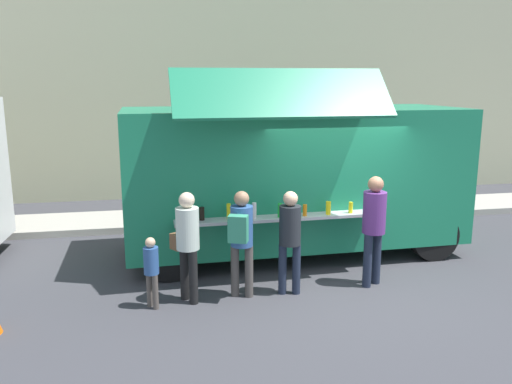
# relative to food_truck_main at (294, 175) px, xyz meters

# --- Properties ---
(ground_plane) EXTENTS (60.00, 60.00, 0.00)m
(ground_plane) POSITION_rel_food_truck_main_xyz_m (0.45, -1.79, -1.52)
(ground_plane) COLOR #38383D
(curb_strip) EXTENTS (28.00, 1.60, 0.15)m
(curb_strip) POSITION_rel_food_truck_main_xyz_m (-4.00, 2.62, -1.44)
(curb_strip) COLOR #9E998E
(curb_strip) RESTS_ON ground
(building_behind) EXTENTS (32.00, 2.40, 7.68)m
(building_behind) POSITION_rel_food_truck_main_xyz_m (-3.00, 6.52, 2.32)
(building_behind) COLOR #B1B08C
(building_behind) RESTS_ON ground
(food_truck_main) EXTENTS (6.29, 3.17, 3.46)m
(food_truck_main) POSITION_rel_food_truck_main_xyz_m (0.00, 0.00, 0.00)
(food_truck_main) COLOR #1A7951
(food_truck_main) RESTS_ON ground
(trash_bin) EXTENTS (0.60, 0.60, 0.87)m
(trash_bin) POSITION_rel_food_truck_main_xyz_m (3.67, 2.32, -1.09)
(trash_bin) COLOR #2C5B3A
(trash_bin) RESTS_ON ground
(customer_front_ordering) EXTENTS (0.34, 0.33, 1.63)m
(customer_front_ordering) POSITION_rel_food_truck_main_xyz_m (-0.58, -1.96, -0.54)
(customer_front_ordering) COLOR #1C2436
(customer_front_ordering) RESTS_ON ground
(customer_mid_with_backpack) EXTENTS (0.42, 0.54, 1.66)m
(customer_mid_with_backpack) POSITION_rel_food_truck_main_xyz_m (-1.33, -1.96, -0.50)
(customer_mid_with_backpack) COLOR #48433F
(customer_mid_with_backpack) RESTS_ON ground
(customer_rear_waiting) EXTENTS (0.43, 0.52, 1.68)m
(customer_rear_waiting) POSITION_rel_food_truck_main_xyz_m (-2.14, -1.95, -0.52)
(customer_rear_waiting) COLOR black
(customer_rear_waiting) RESTS_ON ground
(customer_extra_browsing) EXTENTS (0.37, 0.37, 1.80)m
(customer_extra_browsing) POSITION_rel_food_truck_main_xyz_m (0.82, -1.87, -0.45)
(customer_extra_browsing) COLOR #1D2437
(customer_extra_browsing) RESTS_ON ground
(child_near_queue) EXTENTS (0.22, 0.22, 1.07)m
(child_near_queue) POSITION_rel_food_truck_main_xyz_m (-2.67, -2.09, -0.88)
(child_near_queue) COLOR #504842
(child_near_queue) RESTS_ON ground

